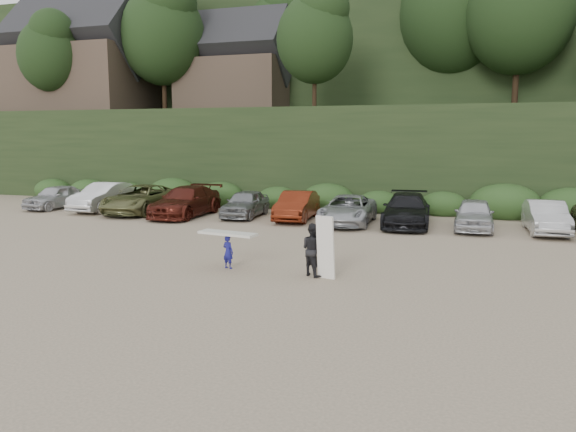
% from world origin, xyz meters
% --- Properties ---
extents(ground, '(120.00, 120.00, 0.00)m').
position_xyz_m(ground, '(0.00, 0.00, 0.00)').
color(ground, tan).
rests_on(ground, ground).
extents(hillside_backdrop, '(90.00, 41.50, 28.00)m').
position_xyz_m(hillside_backdrop, '(-0.26, 35.93, 11.22)').
color(hillside_backdrop, black).
rests_on(hillside_backdrop, ground).
extents(parked_cars, '(39.97, 6.07, 1.60)m').
position_xyz_m(parked_cars, '(1.74, 9.96, 0.76)').
color(parked_cars, '#BBBCC0').
rests_on(parked_cars, ground).
extents(child_surfer, '(2.08, 0.87, 1.21)m').
position_xyz_m(child_surfer, '(-1.66, -0.50, 0.82)').
color(child_surfer, navy).
rests_on(child_surfer, ground).
extents(adult_surfer, '(1.28, 0.97, 1.96)m').
position_xyz_m(adult_surfer, '(1.29, -0.56, 0.84)').
color(adult_surfer, black).
rests_on(adult_surfer, ground).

